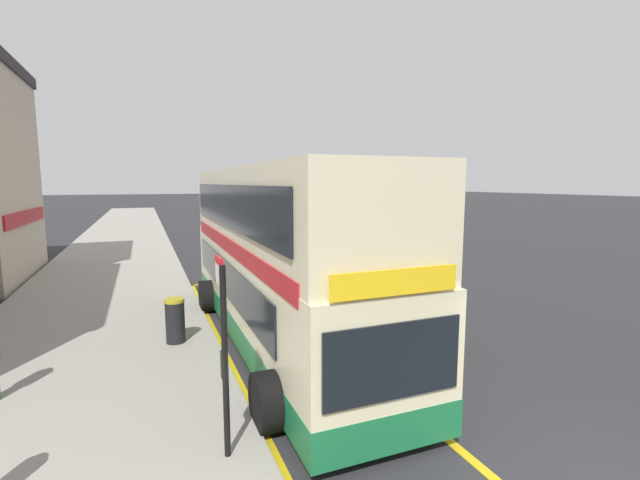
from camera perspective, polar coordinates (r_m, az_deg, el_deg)
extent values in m
plane|color=#28282B|center=(36.24, -13.09, 0.89)|extent=(260.00, 260.00, 0.00)
cube|color=gray|center=(35.83, -24.21, 0.46)|extent=(6.00, 76.00, 0.14)
cube|color=beige|center=(11.40, -5.62, -6.24)|extent=(2.45, 11.33, 2.30)
cube|color=beige|center=(11.09, -5.76, 4.36)|extent=(2.42, 11.11, 1.90)
cube|color=#196B3D|center=(11.63, -5.57, -10.31)|extent=(2.47, 11.35, 0.60)
cube|color=#B2191E|center=(11.18, -5.70, -0.40)|extent=(2.48, 10.43, 0.36)
cube|color=black|center=(11.44, -12.22, -4.78)|extent=(0.04, 9.07, 0.90)
cube|color=black|center=(10.81, -12.12, 4.42)|extent=(0.04, 9.97, 1.00)
cube|color=black|center=(6.33, 9.65, -15.37)|extent=(2.15, 0.04, 1.10)
cube|color=yellow|center=(5.99, 9.89, -5.45)|extent=(1.96, 0.04, 0.36)
cylinder|color=black|center=(7.67, -6.35, -20.14)|extent=(0.56, 1.00, 1.00)
cylinder|color=black|center=(8.67, 11.39, -16.84)|extent=(0.56, 1.00, 1.00)
cylinder|color=black|center=(14.31, -14.25, -7.10)|extent=(0.56, 1.00, 1.00)
cylinder|color=black|center=(14.87, -4.12, -6.33)|extent=(0.56, 1.00, 1.00)
cube|color=gold|center=(11.34, -12.64, -13.57)|extent=(0.16, 14.42, 0.01)
cube|color=gold|center=(12.02, 0.25, -12.16)|extent=(0.16, 14.42, 0.01)
cube|color=gold|center=(18.30, -12.22, -5.44)|extent=(2.82, 0.16, 0.01)
cylinder|color=black|center=(6.50, -12.28, -15.41)|extent=(0.09, 0.09, 2.79)
cube|color=silver|center=(6.38, -12.98, -4.41)|extent=(0.05, 0.42, 0.30)
cube|color=red|center=(6.35, -13.03, -2.64)|extent=(0.05, 0.42, 0.10)
cube|color=black|center=(6.63, -12.41, -15.86)|extent=(0.06, 0.28, 0.40)
cube|color=#B2191E|center=(22.24, -33.97, 2.49)|extent=(0.08, 6.51, 0.56)
cube|color=slate|center=(25.64, -3.39, -0.11)|extent=(1.76, 4.20, 0.72)
cube|color=black|center=(25.47, -3.33, 1.34)|extent=(1.52, 1.90, 0.60)
cylinder|color=black|center=(26.65, -6.19, -0.63)|extent=(0.22, 0.60, 0.60)
cylinder|color=black|center=(27.21, -2.40, -0.42)|extent=(0.22, 0.60, 0.60)
cylinder|color=black|center=(24.18, -4.50, -1.44)|extent=(0.22, 0.60, 0.60)
cylinder|color=black|center=(24.80, -0.37, -1.19)|extent=(0.22, 0.60, 0.60)
cube|color=maroon|center=(35.44, -8.56, 1.93)|extent=(1.76, 4.20, 0.72)
cube|color=black|center=(35.28, -8.55, 2.98)|extent=(1.52, 1.90, 0.60)
cylinder|color=black|center=(36.54, -10.46, 1.49)|extent=(0.22, 0.60, 0.60)
cylinder|color=black|center=(36.95, -7.62, 1.61)|extent=(0.22, 0.60, 0.60)
cylinder|color=black|center=(34.00, -9.57, 1.07)|extent=(0.22, 0.60, 0.60)
cylinder|color=black|center=(34.45, -6.53, 1.21)|extent=(0.22, 0.60, 0.60)
cylinder|color=black|center=(11.48, -18.37, -10.14)|extent=(0.46, 0.46, 1.02)
cylinder|color=#A5991E|center=(11.33, -18.48, -7.49)|extent=(0.48, 0.48, 0.08)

